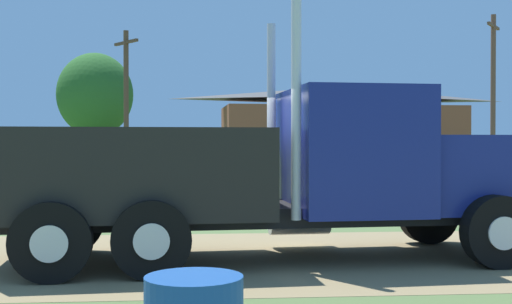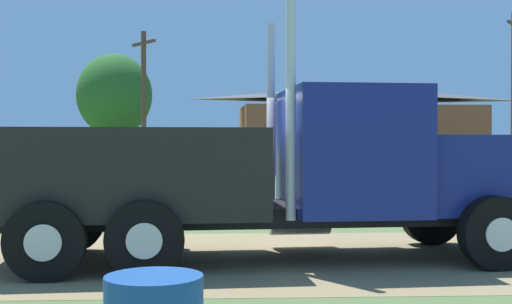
{
  "view_description": "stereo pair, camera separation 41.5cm",
  "coord_description": "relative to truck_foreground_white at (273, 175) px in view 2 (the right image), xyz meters",
  "views": [
    {
      "loc": [
        0.0,
        -10.22,
        1.77
      ],
      "look_at": [
        0.93,
        0.92,
        1.61
      ],
      "focal_mm": 47.06,
      "sensor_mm": 36.0,
      "label": 1
    },
    {
      "loc": [
        0.41,
        -10.25,
        1.77
      ],
      "look_at": [
        0.93,
        0.92,
        1.61
      ],
      "focal_mm": 47.06,
      "sensor_mm": 36.0,
      "label": 2
    }
  ],
  "objects": [
    {
      "name": "dirt_track",
      "position": [
        -1.14,
        0.2,
        -1.28
      ],
      "size": [
        120.0,
        5.38,
        0.01
      ],
      "primitive_type": "cube",
      "color": "#8D7952",
      "rests_on": "ground_plane"
    },
    {
      "name": "shed_building",
      "position": [
        7.27,
        29.75,
        1.19
      ],
      "size": [
        14.82,
        6.69,
        5.12
      ],
      "color": "brown",
      "rests_on": "ground_plane"
    },
    {
      "name": "tree_mid",
      "position": [
        -7.55,
        31.75,
        3.39
      ],
      "size": [
        4.63,
        4.63,
        7.23
      ],
      "color": "#513823",
      "rests_on": "ground_plane"
    },
    {
      "name": "utility_pole_near",
      "position": [
        -4.88,
        24.53,
        2.69
      ],
      "size": [
        1.4,
        1.87,
        7.45
      ],
      "color": "brown",
      "rests_on": "ground_plane"
    },
    {
      "name": "truck_foreground_white",
      "position": [
        0.0,
        0.0,
        0.0
      ],
      "size": [
        8.35,
        3.22,
        3.71
      ],
      "color": "black",
      "rests_on": "ground_plane"
    },
    {
      "name": "visitor_far_side",
      "position": [
        4.54,
        5.43,
        -0.36
      ],
      "size": [
        0.41,
        0.53,
        1.72
      ],
      "color": "gold",
      "rests_on": "ground_plane"
    },
    {
      "name": "ground_plane",
      "position": [
        -1.14,
        0.2,
        -1.28
      ],
      "size": [
        200.0,
        200.0,
        0.0
      ],
      "primitive_type": "plane",
      "color": "#546B3A"
    }
  ]
}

